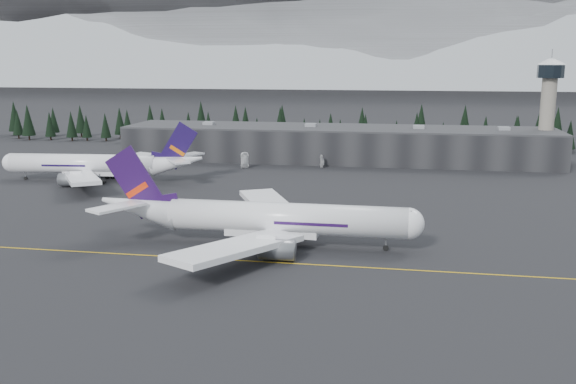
% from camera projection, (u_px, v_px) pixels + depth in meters
% --- Properties ---
extents(ground, '(1400.00, 1400.00, 0.00)m').
position_uv_depth(ground, '(270.00, 259.00, 122.44)').
color(ground, black).
rests_on(ground, ground).
extents(taxiline, '(400.00, 0.40, 0.02)m').
position_uv_depth(taxiline, '(267.00, 262.00, 120.51)').
color(taxiline, gold).
rests_on(taxiline, ground).
extents(terminal, '(160.00, 30.00, 12.60)m').
position_uv_depth(terminal, '(337.00, 144.00, 241.67)').
color(terminal, black).
rests_on(terminal, ground).
extents(control_tower, '(10.00, 10.00, 37.70)m').
position_uv_depth(control_tower, '(548.00, 100.00, 228.17)').
color(control_tower, gray).
rests_on(control_tower, ground).
extents(treeline, '(360.00, 20.00, 15.00)m').
position_uv_depth(treeline, '(346.00, 130.00, 277.09)').
color(treeline, black).
rests_on(treeline, ground).
extents(mountain_ridge, '(4400.00, 900.00, 420.00)m').
position_uv_depth(mountain_ridge, '(390.00, 82.00, 1086.46)').
color(mountain_ridge, white).
rests_on(mountain_ridge, ground).
extents(jet_main, '(67.80, 62.64, 19.95)m').
position_uv_depth(jet_main, '(258.00, 218.00, 130.98)').
color(jet_main, white).
rests_on(jet_main, ground).
extents(jet_parked, '(64.40, 59.24, 18.94)m').
position_uv_depth(jet_parked, '(100.00, 164.00, 199.55)').
color(jet_parked, white).
rests_on(jet_parked, ground).
extents(gse_vehicle_a, '(4.97, 6.36, 1.61)m').
position_uv_depth(gse_vehicle_a, '(245.00, 166.00, 224.52)').
color(gse_vehicle_a, white).
rests_on(gse_vehicle_a, ground).
extents(gse_vehicle_b, '(4.88, 2.37, 1.60)m').
position_uv_depth(gse_vehicle_b, '(322.00, 165.00, 225.66)').
color(gse_vehicle_b, '#BDBCBF').
rests_on(gse_vehicle_b, ground).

